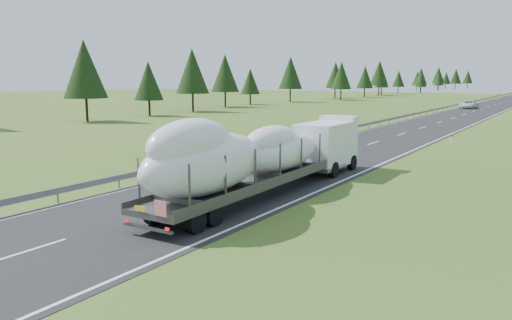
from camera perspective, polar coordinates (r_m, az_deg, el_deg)
The scene contains 6 objects.
ground at distance 25.78m, azimuth -7.42°, elevation -4.59°, with size 400.00×400.00×0.00m, color #3A541C.
road_surface at distance 120.32m, azimuth 25.11°, elevation 5.54°, with size 10.00×400.00×0.02m, color black.
guardrail at distance 121.06m, azimuth 22.63°, elevation 6.00°, with size 0.10×400.00×0.76m.
tree_line_left at distance 156.02m, azimuth 10.05°, elevation 9.50°, with size 15.53×332.30×12.36m.
boat_truck at distance 25.90m, azimuth 0.37°, elevation 0.72°, with size 3.01×19.50×4.50m.
distant_van at distance 111.56m, azimuth 23.13°, elevation 5.86°, with size 2.74×5.95×1.65m, color silver.
Camera 1 is at (16.23, -19.06, 6.18)m, focal length 35.00 mm.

